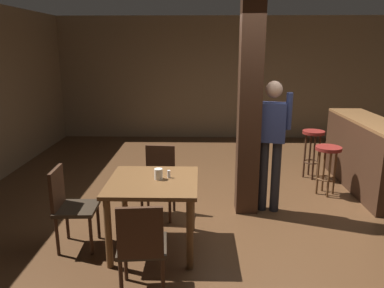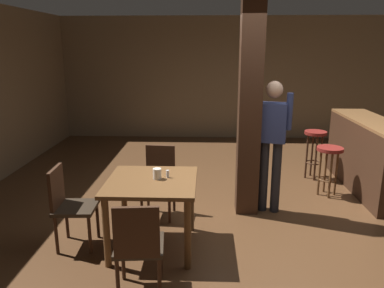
% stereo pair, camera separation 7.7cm
% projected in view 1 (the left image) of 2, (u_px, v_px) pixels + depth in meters
% --- Properties ---
extents(ground_plane, '(10.80, 10.80, 0.00)m').
position_uv_depth(ground_plane, '(253.00, 220.00, 4.74)').
color(ground_plane, '#4C301C').
extents(wall_back, '(8.00, 0.10, 2.80)m').
position_uv_depth(wall_back, '(229.00, 78.00, 8.74)').
color(wall_back, '#756047').
rests_on(wall_back, ground_plane).
extents(pillar, '(0.28, 0.28, 2.80)m').
position_uv_depth(pillar, '(249.00, 107.00, 4.68)').
color(pillar, '#382114').
rests_on(pillar, ground_plane).
extents(dining_table, '(0.94, 0.94, 0.77)m').
position_uv_depth(dining_table, '(153.00, 192.00, 3.95)').
color(dining_table, brown).
rests_on(dining_table, ground_plane).
extents(chair_north, '(0.45, 0.45, 0.89)m').
position_uv_depth(chair_north, '(159.00, 177.00, 4.78)').
color(chair_north, '#2D2319').
rests_on(chair_north, ground_plane).
extents(chair_west, '(0.44, 0.44, 0.89)m').
position_uv_depth(chair_west, '(69.00, 204.00, 3.99)').
color(chair_west, '#2D2319').
rests_on(chair_west, ground_plane).
extents(chair_south, '(0.46, 0.46, 0.89)m').
position_uv_depth(chair_south, '(142.00, 244.00, 3.17)').
color(chair_south, '#2D2319').
rests_on(chair_south, ground_plane).
extents(napkin_cup, '(0.09, 0.09, 0.12)m').
position_uv_depth(napkin_cup, '(158.00, 174.00, 3.93)').
color(napkin_cup, silver).
rests_on(napkin_cup, dining_table).
extents(salt_shaker, '(0.03, 0.03, 0.08)m').
position_uv_depth(salt_shaker, '(169.00, 174.00, 3.98)').
color(salt_shaker, silver).
rests_on(salt_shaker, dining_table).
extents(standing_person, '(0.47, 0.28, 1.72)m').
position_uv_depth(standing_person, '(272.00, 137.00, 4.78)').
color(standing_person, navy).
rests_on(standing_person, ground_plane).
extents(bar_counter, '(0.56, 2.10, 1.08)m').
position_uv_depth(bar_counter, '(361.00, 154.00, 5.67)').
color(bar_counter, brown).
rests_on(bar_counter, ground_plane).
extents(bar_stool_near, '(0.37, 0.37, 0.73)m').
position_uv_depth(bar_stool_near, '(328.00, 158.00, 5.43)').
color(bar_stool_near, maroon).
rests_on(bar_stool_near, ground_plane).
extents(bar_stool_mid, '(0.35, 0.35, 0.80)m').
position_uv_depth(bar_stool_mid, '(313.00, 143.00, 6.13)').
color(bar_stool_mid, maroon).
rests_on(bar_stool_mid, ground_plane).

